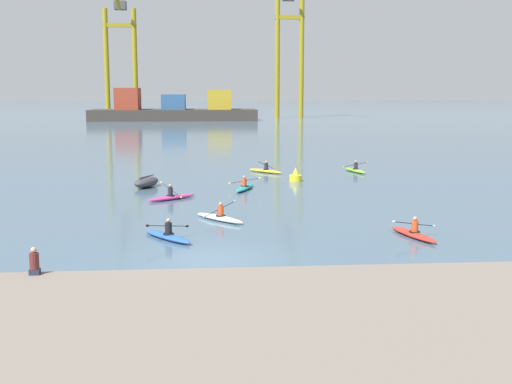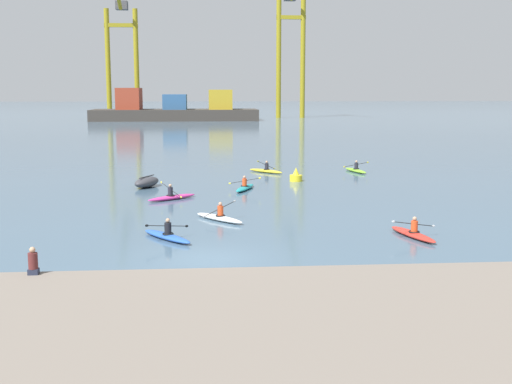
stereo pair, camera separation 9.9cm
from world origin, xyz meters
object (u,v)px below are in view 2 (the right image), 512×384
kayak_yellow (266,170)px  seated_onlooker (33,262)px  capsized_dinghy (147,182)px  kayak_teal (245,187)px  kayak_magenta (172,197)px  kayak_blue (167,235)px  kayak_white (219,217)px  container_barge (175,110)px  gantry_crane_west (121,45)px  kayak_red (413,233)px  kayak_lime (356,170)px  channel_buoy (296,176)px  gantry_crane_west_mid (291,39)px

kayak_yellow → seated_onlooker: 32.16m
capsized_dinghy → kayak_yellow: kayak_yellow is taller
kayak_teal → kayak_yellow: 9.25m
kayak_magenta → kayak_blue: kayak_magenta is taller
kayak_white → kayak_yellow: size_ratio=1.04×
kayak_yellow → kayak_teal: bearing=-103.9°
container_barge → kayak_yellow: container_barge is taller
gantry_crane_west → kayak_red: (29.06, -132.30, -17.37)m
kayak_white → kayak_lime: same height
kayak_red → kayak_yellow: (-4.38, 23.47, 0.00)m
capsized_dinghy → channel_buoy: (10.49, 2.15, 0.01)m
gantry_crane_west_mid → capsized_dinghy: (-24.93, -114.16, -18.67)m
kayak_teal → kayak_magenta: 5.80m
kayak_yellow → seated_onlooker: size_ratio=3.23×
kayak_teal → kayak_white: same height
channel_buoy → kayak_white: bearing=-112.8°
kayak_white → kayak_lime: 21.99m
kayak_white → kayak_blue: bearing=-120.9°
seated_onlooker → kayak_white: bearing=61.6°
container_barge → capsized_dinghy: size_ratio=13.04×
kayak_lime → capsized_dinghy: bearing=-156.3°
container_barge → capsized_dinghy: 102.42m
kayak_white → seated_onlooker: seated_onlooker is taller
kayak_blue → channel_buoy: bearing=65.3°
kayak_magenta → kayak_lime: bearing=41.0°
seated_onlooker → gantry_crane_west: bearing=95.9°
kayak_red → kayak_white: bearing=152.6°
container_barge → seated_onlooker: size_ratio=41.12×
kayak_red → gantry_crane_west: bearing=102.4°
kayak_lime → container_barge: bearing=101.2°
seated_onlooker → gantry_crane_west_mid: bearing=79.1°
container_barge → kayak_red: 119.63m
gantry_crane_west → kayak_teal: size_ratio=10.11×
kayak_blue → kayak_lime: size_ratio=0.89×
gantry_crane_west → kayak_lime: size_ratio=9.97×
gantry_crane_west_mid → seated_onlooker: bearing=-100.9°
kayak_blue → kayak_yellow: 23.93m
gantry_crane_west → kayak_red: bearing=-77.6°
kayak_lime → seated_onlooker: seated_onlooker is taller
container_barge → kayak_white: container_barge is taller
kayak_red → kayak_yellow: 23.87m
kayak_yellow → container_barge: bearing=97.0°
capsized_dinghy → kayak_yellow: 11.42m
capsized_dinghy → kayak_white: 12.65m
kayak_magenta → kayak_lime: size_ratio=0.88×
kayak_yellow → channel_buoy: bearing=-71.7°
kayak_magenta → seated_onlooker: (-3.44, -17.97, 0.88)m
channel_buoy → gantry_crane_west_mid: bearing=82.7°
container_barge → kayak_magenta: container_barge is taller
kayak_magenta → seated_onlooker: size_ratio=3.39×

